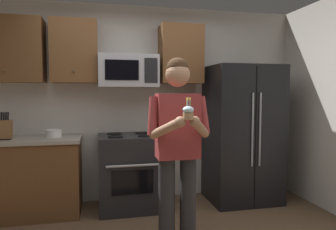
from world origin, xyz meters
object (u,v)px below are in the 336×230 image
at_px(oven_range, 130,171).
at_px(bowl_large_white, 54,133).
at_px(knife_block, 4,129).
at_px(cupcake, 188,112).
at_px(refrigerator, 242,134).
at_px(microwave, 128,71).
at_px(person, 178,143).

height_order(oven_range, bowl_large_white, bowl_large_white).
distance_m(knife_block, bowl_large_white, 0.54).
xyz_separation_m(bowl_large_white, cupcake, (1.23, -1.54, 0.33)).
bearing_deg(oven_range, refrigerator, -1.50).
bearing_deg(oven_range, microwave, 89.98).
bearing_deg(person, oven_range, 105.86).
relative_size(knife_block, cupcake, 1.84).
bearing_deg(knife_block, cupcake, -39.62).
bearing_deg(cupcake, bowl_large_white, 128.51).
xyz_separation_m(refrigerator, person, (-1.17, -1.11, 0.10)).
bearing_deg(bowl_large_white, microwave, 3.63).
distance_m(refrigerator, knife_block, 2.93).
relative_size(knife_block, person, 0.18).
bearing_deg(microwave, knife_block, -174.02).
distance_m(oven_range, refrigerator, 1.56).
xyz_separation_m(microwave, cupcake, (0.33, -1.60, -0.43)).
xyz_separation_m(oven_range, microwave, (0.00, 0.12, 1.26)).
bearing_deg(bowl_large_white, knife_block, -170.04).
bearing_deg(cupcake, person, 90.00).
relative_size(bowl_large_white, cupcake, 1.08).
xyz_separation_m(oven_range, cupcake, (0.33, -1.48, 0.83)).
bearing_deg(person, knife_block, 147.39).
bearing_deg(bowl_large_white, refrigerator, -2.42).
relative_size(oven_range, bowl_large_white, 4.95).
height_order(person, cupcake, person).
height_order(knife_block, cupcake, cupcake).
distance_m(microwave, bowl_large_white, 1.17).
relative_size(oven_range, microwave, 1.26).
relative_size(microwave, refrigerator, 0.41).
relative_size(person, cupcake, 10.13).
bearing_deg(refrigerator, cupcake, -129.20).
xyz_separation_m(refrigerator, knife_block, (-2.92, 0.01, 0.14)).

